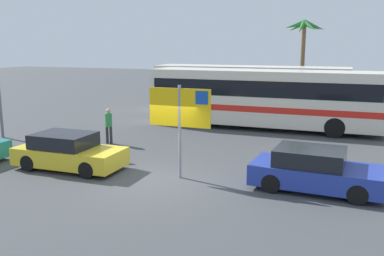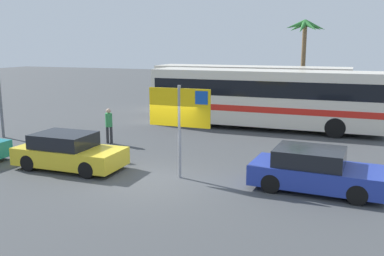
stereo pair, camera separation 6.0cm
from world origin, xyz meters
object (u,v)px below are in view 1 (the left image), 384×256
Objects in this scene: car_blue at (315,170)px; bus_front_coach at (263,96)px; bus_rear_coach at (249,88)px; pedestrian_near_sign at (109,123)px; car_yellow at (68,152)px; ferry_sign at (181,111)px.

bus_front_coach is at bearing 113.59° from car_blue.
pedestrian_near_sign is (-4.17, -10.26, -0.82)m from bus_rear_coach.
bus_front_coach is at bearing 62.80° from car_yellow.
ferry_sign is 6.37m from pedestrian_near_sign.
car_blue is (3.59, -9.45, -1.15)m from bus_front_coach.
ferry_sign is 0.78× the size of car_blue.
car_yellow is (-4.31, -0.46, -1.69)m from ferry_sign.
bus_rear_coach is at bearing -39.17° from pedestrian_near_sign.
car_blue is at bearing 5.32° from ferry_sign.
car_blue is at bearing 4.82° from car_yellow.
bus_front_coach is at bearing -60.43° from pedestrian_near_sign.
bus_rear_coach is 7.54× the size of pedestrian_near_sign.
bus_front_coach reaches higher than pedestrian_near_sign.
ferry_sign reaches higher than bus_rear_coach.
bus_front_coach is 9.88m from ferry_sign.
pedestrian_near_sign is (-5.10, 3.58, -1.36)m from ferry_sign.
car_blue is (4.40, 0.39, -1.69)m from ferry_sign.
bus_rear_coach is 14.51m from car_blue.
ferry_sign is at bearing -86.15° from bus_rear_coach.
ferry_sign is at bearing 5.34° from car_yellow.
pedestrian_near_sign is (-5.91, -6.26, -0.82)m from bus_front_coach.
bus_front_coach is 8.65m from pedestrian_near_sign.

